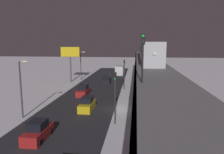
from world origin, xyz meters
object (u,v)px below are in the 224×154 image
at_px(box_truck, 120,70).
at_px(sedan_black, 107,80).
at_px(rail_signal, 143,49).
at_px(traffic_light_mid, 124,70).
at_px(sedan_yellow, 87,104).
at_px(subway_train, 147,50).
at_px(traffic_light_near, 115,91).
at_px(sedan_red, 38,132).
at_px(sedan_red_2, 83,91).
at_px(commercial_billboard, 70,55).

bearing_deg(box_truck, sedan_black, 82.73).
relative_size(rail_signal, traffic_light_mid, 0.62).
bearing_deg(traffic_light_mid, box_truck, -83.22).
distance_m(rail_signal, sedan_yellow, 16.91).
bearing_deg(subway_train, traffic_light_near, 77.33).
xyz_separation_m(sedan_red, sedan_black, (-2.80, -31.61, 0.01)).
bearing_deg(traffic_light_near, rail_signal, 112.08).
bearing_deg(rail_signal, sedan_yellow, -58.44).
height_order(subway_train, traffic_light_near, subway_train).
distance_m(sedan_red_2, box_truck, 28.76).
bearing_deg(subway_train, box_truck, -70.53).
relative_size(subway_train, sedan_black, 9.09).
xyz_separation_m(subway_train, sedan_red, (12.27, 26.16, -7.58)).
height_order(sedan_red, sedan_yellow, same).
relative_size(sedan_red, sedan_black, 1.03).
height_order(rail_signal, sedan_black, rail_signal).
relative_size(sedan_black, traffic_light_mid, 0.63).
xyz_separation_m(sedan_black, sedan_yellow, (0.00, 21.47, -0.00)).
xyz_separation_m(subway_train, commercial_billboard, (18.83, -5.89, -1.53)).
height_order(sedan_red, box_truck, box_truck).
relative_size(sedan_red, traffic_light_mid, 0.65).
distance_m(rail_signal, sedan_red, 13.68).
height_order(subway_train, sedan_red_2, subway_train).
relative_size(sedan_yellow, box_truck, 0.60).
relative_size(rail_signal, commercial_billboard, 0.45).
bearing_deg(traffic_light_mid, sedan_red, 73.04).
bearing_deg(commercial_billboard, traffic_light_near, 117.44).
xyz_separation_m(subway_train, box_truck, (7.47, -21.13, -7.01)).
height_order(sedan_red_2, traffic_light_mid, traffic_light_mid).
xyz_separation_m(rail_signal, traffic_light_near, (2.95, -7.27, -5.11)).
bearing_deg(traffic_light_mid, sedan_black, -56.22).
distance_m(rail_signal, sedan_red_2, 25.16).
relative_size(sedan_yellow, traffic_light_mid, 0.70).
height_order(sedan_black, traffic_light_mid, traffic_light_mid).
distance_m(sedan_red_2, sedan_black, 12.99).
xyz_separation_m(subway_train, traffic_light_near, (4.77, 21.20, -4.16)).
height_order(traffic_light_near, commercial_billboard, commercial_billboard).
height_order(subway_train, rail_signal, rail_signal).
bearing_deg(traffic_light_mid, sedan_red_2, 37.01).
bearing_deg(box_truck, sedan_red_2, 80.39).
distance_m(rail_signal, traffic_light_near, 9.36).
distance_m(sedan_red, traffic_light_mid, 25.93).
bearing_deg(traffic_light_mid, sedan_yellow, 71.97).
bearing_deg(sedan_red, subway_train, -115.12).
relative_size(box_truck, traffic_light_near, 1.16).
bearing_deg(sedan_red, sedan_black, -95.06).
bearing_deg(sedan_black, subway_train, -29.95).
xyz_separation_m(rail_signal, commercial_billboard, (17.01, -34.36, -2.48)).
xyz_separation_m(traffic_light_near, traffic_light_mid, (0.00, -19.63, 0.00)).
bearing_deg(subway_train, rail_signal, 86.35).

